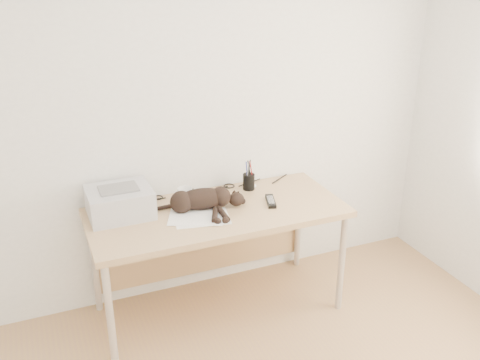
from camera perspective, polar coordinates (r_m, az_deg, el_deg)
name	(u,v)px	position (r m, az deg, el deg)	size (l,w,h in m)	color
wall_back	(197,109)	(3.47, -4.66, 7.59)	(3.50, 3.50, 0.00)	white
desk	(213,223)	(3.48, -2.90, -4.60)	(1.60, 0.70, 0.74)	tan
printer	(120,202)	(3.32, -12.71, -2.29)	(0.38, 0.33, 0.18)	#B9B9BF
papers	(199,217)	(3.25, -4.40, -3.99)	(0.41, 0.34, 0.01)	white
cat	(200,200)	(3.33, -4.31, -2.19)	(0.62, 0.35, 0.14)	black
mug	(185,195)	(3.45, -5.89, -1.59)	(0.10, 0.10, 0.09)	white
pen_cup	(249,181)	(3.61, 0.94, -0.16)	(0.08, 0.08, 0.20)	black
remote_grey	(188,199)	(3.48, -5.53, -2.02)	(0.05, 0.18, 0.02)	slate
remote_black	(271,201)	(3.44, 3.29, -2.27)	(0.05, 0.18, 0.02)	black
mouse	(251,183)	(3.68, 1.14, -0.34)	(0.06, 0.11, 0.03)	white
cable_tangle	(201,190)	(3.61, -4.13, -1.12)	(1.36, 0.08, 0.01)	black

